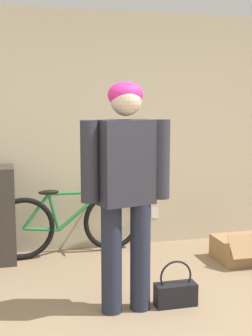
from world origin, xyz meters
name	(u,v)px	position (x,y,z in m)	size (l,w,h in m)	color
wall_back	(107,132)	(0.00, 2.57, 1.30)	(8.00, 0.07, 2.60)	beige
person	(126,180)	(-0.21, 0.89, 1.05)	(0.69, 0.31, 1.79)	#23283D
bicycle	(69,223)	(-0.47, 2.35, 0.35)	(1.63, 0.46, 0.73)	black
handbag	(176,292)	(0.20, 0.88, 0.11)	(0.34, 0.14, 0.38)	black
cardboard_box	(242,249)	(1.24, 1.73, 0.12)	(0.52, 0.54, 0.33)	#A87F51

